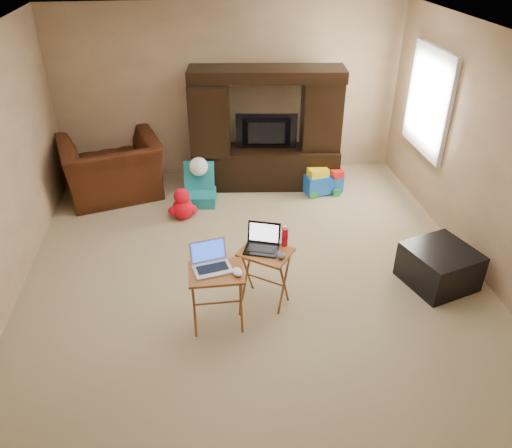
{
  "coord_description": "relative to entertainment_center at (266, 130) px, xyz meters",
  "views": [
    {
      "loc": [
        -0.54,
        -4.4,
        3.38
      ],
      "look_at": [
        0.0,
        -0.2,
        0.8
      ],
      "focal_mm": 35.0,
      "sensor_mm": 36.0,
      "label": 1
    }
  ],
  "objects": [
    {
      "name": "floor",
      "position": [
        -0.45,
        -2.22,
        -0.86
      ],
      "size": [
        5.5,
        5.5,
        0.0
      ],
      "primitive_type": "plane",
      "color": "tan",
      "rests_on": "ground"
    },
    {
      "name": "ceiling",
      "position": [
        -0.45,
        -2.22,
        1.64
      ],
      "size": [
        5.5,
        5.5,
        0.0
      ],
      "primitive_type": "plane",
      "rotation": [
        3.14,
        0.0,
        0.0
      ],
      "color": "silver",
      "rests_on": "ground"
    },
    {
      "name": "wall_back",
      "position": [
        -0.45,
        0.53,
        0.39
      ],
      "size": [
        5.0,
        0.0,
        5.0
      ],
      "primitive_type": "plane",
      "rotation": [
        1.57,
        0.0,
        0.0
      ],
      "color": "tan",
      "rests_on": "ground"
    },
    {
      "name": "wall_front",
      "position": [
        -0.45,
        -4.97,
        0.39
      ],
      "size": [
        5.0,
        0.0,
        5.0
      ],
      "primitive_type": "plane",
      "rotation": [
        -1.57,
        0.0,
        0.0
      ],
      "color": "tan",
      "rests_on": "ground"
    },
    {
      "name": "wall_right",
      "position": [
        2.05,
        -2.22,
        0.39
      ],
      "size": [
        0.0,
        5.5,
        5.5
      ],
      "primitive_type": "plane",
      "rotation": [
        1.57,
        0.0,
        -1.57
      ],
      "color": "tan",
      "rests_on": "ground"
    },
    {
      "name": "window_pane",
      "position": [
        2.03,
        -0.67,
        0.54
      ],
      "size": [
        0.0,
        1.2,
        1.2
      ],
      "primitive_type": "plane",
      "rotation": [
        1.57,
        0.0,
        -1.57
      ],
      "color": "white",
      "rests_on": "ground"
    },
    {
      "name": "window_frame",
      "position": [
        2.01,
        -0.67,
        0.54
      ],
      "size": [
        0.06,
        1.14,
        1.34
      ],
      "primitive_type": "cube",
      "color": "white",
      "rests_on": "ground"
    },
    {
      "name": "entertainment_center",
      "position": [
        0.0,
        0.0,
        0.0
      ],
      "size": [
        2.15,
        0.75,
        1.72
      ],
      "primitive_type": "cube",
      "rotation": [
        0.0,
        0.0,
        -0.11
      ],
      "color": "black",
      "rests_on": "floor"
    },
    {
      "name": "television",
      "position": [
        -0.0,
        -0.04,
        -0.04
      ],
      "size": [
        0.88,
        0.23,
        0.5
      ],
      "primitive_type": "imported",
      "rotation": [
        0.0,
        0.0,
        3.01
      ],
      "color": "black",
      "rests_on": "entertainment_center"
    },
    {
      "name": "recliner",
      "position": [
        -2.17,
        -0.07,
        -0.44
      ],
      "size": [
        1.56,
        1.44,
        0.84
      ],
      "primitive_type": "imported",
      "rotation": [
        0.0,
        0.0,
        3.42
      ],
      "color": "#421E0E",
      "rests_on": "floor"
    },
    {
      "name": "child_rocker",
      "position": [
        -0.98,
        -0.45,
        -0.58
      ],
      "size": [
        0.47,
        0.52,
        0.56
      ],
      "primitive_type": null,
      "rotation": [
        0.0,
        0.0,
        -0.12
      ],
      "color": "#187885",
      "rests_on": "floor"
    },
    {
      "name": "plush_toy",
      "position": [
        -1.22,
        -0.85,
        -0.64
      ],
      "size": [
        0.39,
        0.33,
        0.44
      ],
      "primitive_type": null,
      "color": "red",
      "rests_on": "floor"
    },
    {
      "name": "push_toy",
      "position": [
        0.78,
        -0.36,
        -0.66
      ],
      "size": [
        0.61,
        0.49,
        0.41
      ],
      "primitive_type": null,
      "rotation": [
        0.0,
        0.0,
        0.2
      ],
      "color": "blue",
      "rests_on": "floor"
    },
    {
      "name": "ottoman",
      "position": [
        1.51,
        -2.58,
        -0.65
      ],
      "size": [
        0.82,
        0.82,
        0.42
      ],
      "primitive_type": "cube",
      "rotation": [
        0.0,
        0.0,
        0.3
      ],
      "color": "black",
      "rests_on": "floor"
    },
    {
      "name": "tray_table_left",
      "position": [
        -0.89,
        -2.96,
        -0.53
      ],
      "size": [
        0.5,
        0.4,
        0.65
      ],
      "primitive_type": "cube",
      "rotation": [
        0.0,
        0.0,
        0.0
      ],
      "color": "brown",
      "rests_on": "floor"
    },
    {
      "name": "tray_table_right",
      "position": [
        -0.39,
        -2.65,
        -0.55
      ],
      "size": [
        0.61,
        0.59,
        0.62
      ],
      "primitive_type": "cube",
      "rotation": [
        0.0,
        0.0,
        -0.62
      ],
      "color": "#984D24",
      "rests_on": "floor"
    },
    {
      "name": "laptop_left",
      "position": [
        -0.92,
        -2.93,
        -0.09
      ],
      "size": [
        0.39,
        0.35,
        0.24
      ],
      "primitive_type": "cube",
      "rotation": [
        0.0,
        0.0,
        0.21
      ],
      "color": "#B9B9BE",
      "rests_on": "tray_table_left"
    },
    {
      "name": "laptop_right",
      "position": [
        -0.43,
        -2.63,
        -0.12
      ],
      "size": [
        0.4,
        0.36,
        0.24
      ],
      "primitive_type": "cube",
      "rotation": [
        0.0,
        0.0,
        -0.33
      ],
      "color": "black",
      "rests_on": "tray_table_right"
    },
    {
      "name": "mouse_left",
      "position": [
        -0.7,
        -3.03,
        -0.18
      ],
      "size": [
        0.11,
        0.15,
        0.05
      ],
      "primitive_type": "ellipsoid",
      "rotation": [
        0.0,
        0.0,
        0.21
      ],
      "color": "white",
      "rests_on": "tray_table_left"
    },
    {
      "name": "mouse_right",
      "position": [
        -0.26,
        -2.77,
        -0.21
      ],
      "size": [
        0.1,
        0.14,
        0.05
      ],
      "primitive_type": "ellipsoid",
      "rotation": [
        0.0,
        0.0,
        -0.17
      ],
      "color": "#3E3E43",
      "rests_on": "tray_table_right"
    },
    {
      "name": "water_bottle",
      "position": [
        -0.19,
        -2.57,
        -0.14
      ],
      "size": [
        0.06,
        0.06,
        0.19
      ],
      "primitive_type": "cylinder",
      "color": "red",
      "rests_on": "tray_table_right"
    }
  ]
}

